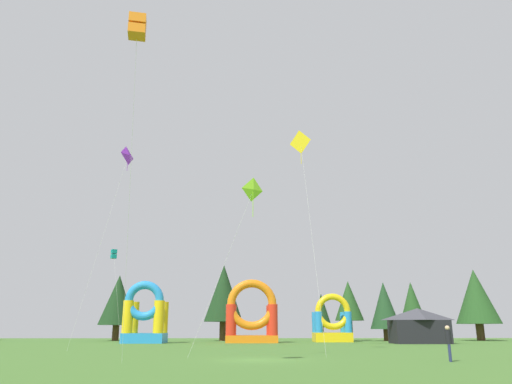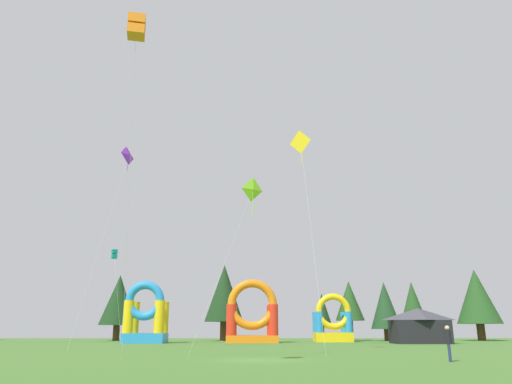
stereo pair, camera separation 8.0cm
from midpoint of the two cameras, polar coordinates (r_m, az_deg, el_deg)
ground_plane at (r=28.62m, az=0.30°, el=-19.21°), size 120.00×120.00×0.00m
kite_orange_box at (r=24.38m, az=-13.94°, el=18.32°), size 1.65×7.17×15.75m
kite_lime_diamond at (r=30.67m, az=-0.38°, el=0.06°), size 4.51×1.55×10.70m
kite_teal_box at (r=62.55m, az=-16.47°, el=-7.05°), size 2.99×4.27×11.07m
kite_purple_diamond at (r=45.03m, az=-14.83°, el=4.07°), size 3.85×2.01×17.33m
kite_yellow_diamond at (r=38.75m, az=5.33°, el=5.64°), size 1.33×4.90×16.56m
person_midfield at (r=28.92m, az=21.69°, el=-15.93°), size 0.39×0.39×1.86m
inflatable_red_slide at (r=60.70m, az=-0.55°, el=-14.74°), size 6.23×4.36×7.46m
inflatable_blue_arch at (r=64.87m, az=8.95°, el=-15.23°), size 4.72×3.53×6.00m
inflatable_yellow_castle at (r=60.89m, az=-13.01°, el=-14.45°), size 4.84×4.35×7.14m
festival_tent at (r=60.85m, az=18.61°, el=-14.73°), size 6.25×3.70×3.95m
tree_row_3 at (r=73.68m, az=-16.00°, el=-12.16°), size 5.19×5.19×9.13m
tree_row_4 at (r=70.61m, az=-3.87°, el=-11.84°), size 5.46×5.46×10.52m
tree_row_5 at (r=71.07m, az=7.69°, el=-13.47°), size 2.44×2.44×6.48m
tree_row_6 at (r=72.58m, az=10.85°, el=-12.53°), size 4.10×4.10×8.30m
tree_row_7 at (r=72.13m, az=14.88°, el=-12.82°), size 4.20×4.20×8.03m
tree_row_8 at (r=77.78m, az=17.89°, el=-12.30°), size 3.75×3.75×8.46m
tree_row_9 at (r=78.18m, az=24.51°, el=-11.16°), size 6.15×6.15×10.00m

